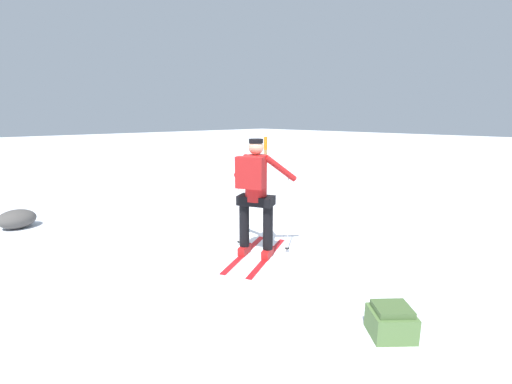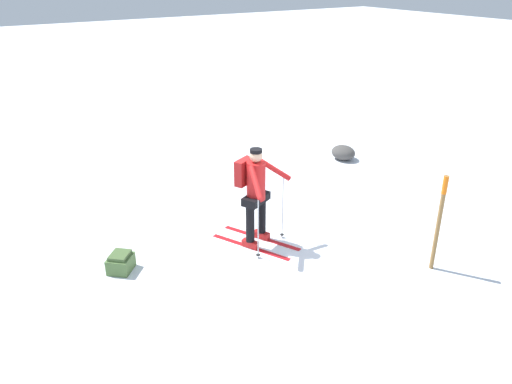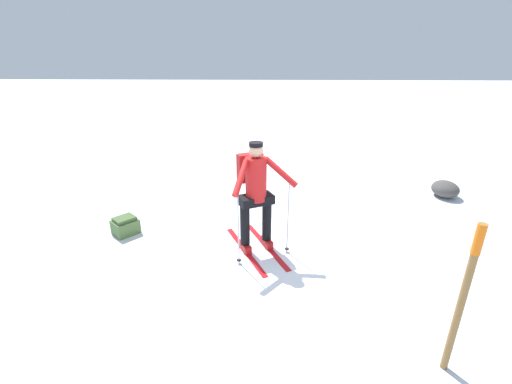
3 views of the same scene
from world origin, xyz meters
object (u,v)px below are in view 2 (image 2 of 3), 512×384
Objects in this scene: skier at (255,190)px; trail_marker at (440,217)px; rock_boulder at (343,153)px; dropped_backpack at (121,262)px.

skier reaches higher than trail_marker.
rock_boulder is at bearing 119.35° from skier.
skier is 4.82m from rock_boulder.
trail_marker is 5.11m from rock_boulder.
skier is 3.33× the size of dropped_backpack.
rock_boulder is at bearing 106.55° from dropped_backpack.
dropped_backpack is 0.82× the size of rock_boulder.
skier reaches higher than rock_boulder.
skier is at bearing -60.65° from rock_boulder.
trail_marker is 2.53× the size of rock_boulder.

